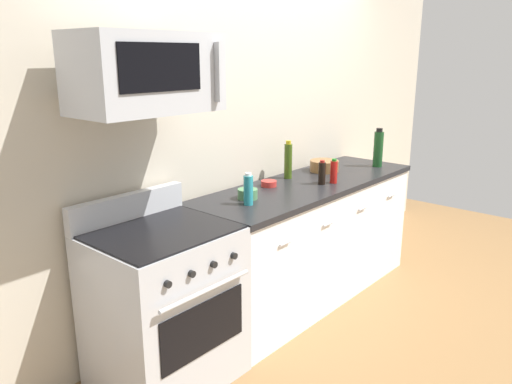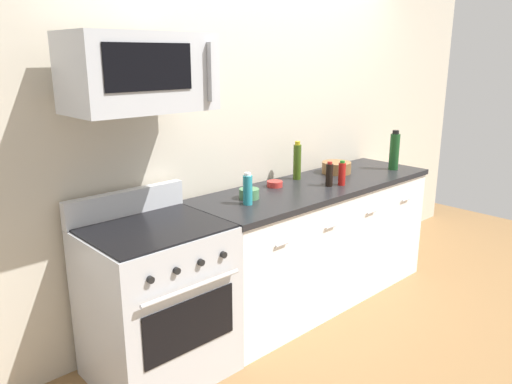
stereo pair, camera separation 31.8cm
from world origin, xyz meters
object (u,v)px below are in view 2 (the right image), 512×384
at_px(bottle_hot_sauce_red, 342,174).
at_px(bottle_wine_green, 394,151).
at_px(range_oven, 157,300).
at_px(bowl_wooden_salad, 336,167).
at_px(bowl_green_glaze, 249,193).
at_px(microwave, 139,72).
at_px(bottle_olive_oil, 297,161).
at_px(bottle_soy_sauce_dark, 329,175).
at_px(bowl_red_small, 275,184).
at_px(bottle_dish_soap, 248,189).

distance_m(bottle_hot_sauce_red, bottle_wine_green, 0.73).
bearing_deg(range_oven, bowl_wooden_salad, 3.70).
xyz_separation_m(range_oven, bowl_green_glaze, (0.76, 0.05, 0.49)).
xyz_separation_m(microwave, bottle_olive_oil, (1.39, 0.15, -0.69)).
bearing_deg(bottle_wine_green, bottle_soy_sauce_dark, 178.65).
bearing_deg(bowl_green_glaze, microwave, -179.78).
height_order(bottle_soy_sauce_dark, bowl_green_glaze, bottle_soy_sauce_dark).
height_order(microwave, bowl_red_small, microwave).
relative_size(range_oven, bottle_wine_green, 3.29).
xyz_separation_m(bottle_hot_sauce_red, bottle_wine_green, (0.72, 0.02, 0.07)).
distance_m(range_oven, bowl_green_glaze, 0.91).
xyz_separation_m(bowl_red_small, bowl_green_glaze, (-0.34, -0.10, 0.01)).
bearing_deg(bowl_wooden_salad, bottle_hot_sauce_red, -136.21).
bearing_deg(bowl_red_small, bottle_soy_sauce_dark, -40.66).
bearing_deg(bowl_green_glaze, bottle_wine_green, -6.83).
relative_size(bottle_olive_oil, bowl_red_small, 2.58).
distance_m(bottle_dish_soap, bottle_wine_green, 1.55).
xyz_separation_m(bottle_soy_sauce_dark, bowl_red_small, (-0.30, 0.26, -0.06)).
height_order(range_oven, bowl_wooden_salad, range_oven).
bearing_deg(bottle_wine_green, bottle_dish_soap, 176.97).
distance_m(bottle_hot_sauce_red, bowl_red_small, 0.49).
distance_m(microwave, bowl_red_small, 1.37).
relative_size(bottle_hot_sauce_red, bowl_wooden_salad, 0.78).
relative_size(bottle_dish_soap, bottle_soy_sauce_dark, 1.15).
height_order(bottle_hot_sauce_red, bottle_wine_green, bottle_wine_green).
bearing_deg(bottle_hot_sauce_red, bottle_soy_sauce_dark, 154.41).
relative_size(bottle_wine_green, bowl_green_glaze, 2.46).
bearing_deg(bottle_olive_oil, bottle_wine_green, -20.91).
relative_size(bottle_dish_soap, bottle_olive_oil, 0.71).
bearing_deg(range_oven, bottle_hot_sauce_red, -5.75).
xyz_separation_m(range_oven, bottle_dish_soap, (0.67, -0.04, 0.55)).
distance_m(bottle_dish_soap, bowl_green_glaze, 0.15).
distance_m(bottle_dish_soap, bottle_olive_oil, 0.76).
bearing_deg(bottle_dish_soap, bowl_wooden_salad, 8.20).
height_order(microwave, bottle_dish_soap, microwave).
height_order(bottle_hot_sauce_red, bowl_wooden_salad, bottle_hot_sauce_red).
bearing_deg(bottle_soy_sauce_dark, bowl_green_glaze, 166.39).
relative_size(bottle_soy_sauce_dark, bowl_red_small, 1.58).
bearing_deg(range_oven, bottle_dish_soap, -3.78).
relative_size(bottle_wine_green, bowl_red_small, 2.87).
xyz_separation_m(microwave, bowl_wooden_salad, (1.77, 0.07, -0.78)).
bearing_deg(bottle_hot_sauce_red, bowl_wooden_salad, 43.79).
bearing_deg(microwave, bowl_red_small, 5.38).
distance_m(bottle_olive_oil, bottle_hot_sauce_red, 0.36).
bearing_deg(bottle_hot_sauce_red, microwave, 172.56).
height_order(bottle_wine_green, bottle_soy_sauce_dark, bottle_wine_green).
relative_size(bottle_olive_oil, bowl_green_glaze, 2.21).
bearing_deg(bottle_soy_sauce_dark, bottle_hot_sauce_red, -25.59).
distance_m(bottle_soy_sauce_dark, bowl_wooden_salad, 0.43).
bearing_deg(microwave, bottle_soy_sauce_dark, -6.18).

